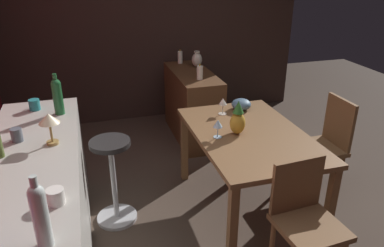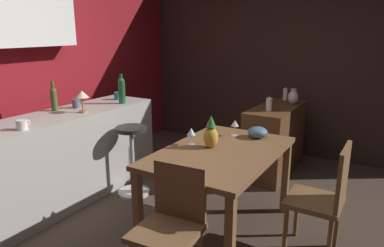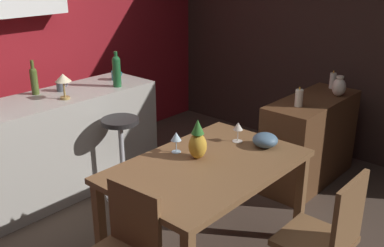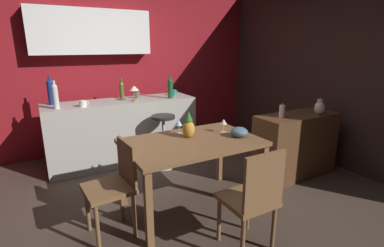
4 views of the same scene
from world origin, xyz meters
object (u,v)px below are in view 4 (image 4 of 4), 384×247
Objects in this scene: cup_slate at (137,95)px; counter_lamp at (134,89)px; wine_bottle_green at (170,88)px; cup_teal at (174,93)px; dining_table at (192,148)px; wine_glass_right at (224,122)px; fruit_bowl at (239,132)px; pineapple_centerpiece at (189,126)px; wine_bottle_olive at (122,89)px; vase_ceramic_ivory at (319,108)px; sideboard_cabinet at (295,145)px; wine_bottle_cobalt at (51,91)px; pillar_candle_tall at (320,105)px; bar_stool at (164,140)px; pillar_candle_short at (282,111)px; wine_glass_left at (179,123)px; cup_white at (83,104)px; chair_near_window at (115,184)px; wine_bottle_clear at (55,95)px; chair_by_doorway at (253,197)px.

cup_slate is 0.50× the size of counter_lamp.
cup_teal is at bearing 53.07° from wine_bottle_green.
wine_glass_right reaches higher than dining_table.
fruit_bowl is at bearing -93.33° from cup_teal.
pineapple_centerpiece is at bearing -89.87° from cup_slate.
wine_bottle_olive is 2.73m from vase_ceramic_ivory.
wine_bottle_cobalt is at bearing 146.78° from sideboard_cabinet.
pillar_candle_tall is at bearing -1.24° from pineapple_centerpiece.
cup_teal is 0.72m from counter_lamp.
pineapple_centerpiece is 2.53× the size of cup_slate.
wine_bottle_olive is (-0.19, 1.80, 0.38)m from dining_table.
bar_stool is 4.26× the size of pillar_candle_short.
wine_glass_left is 0.49× the size of wine_bottle_olive.
wine_bottle_green reaches higher than bar_stool.
wine_glass_left is at bearing -85.65° from counter_lamp.
cup_slate is (-0.15, 0.61, 0.55)m from bar_stool.
pillar_candle_short is at bearing -50.70° from wine_bottle_olive.
wine_glass_left is 0.79× the size of vase_ceramic_ivory.
wine_bottle_green is (1.57, -0.33, -0.02)m from wine_bottle_cobalt.
cup_white reaches higher than bar_stool.
cup_slate reaches higher than chair_near_window.
pillar_candle_tall is (2.08, -1.42, -0.17)m from counter_lamp.
cup_slate is (0.02, 1.43, 0.09)m from wine_glass_left.
fruit_bowl is at bearing -168.06° from pillar_candle_short.
wine_bottle_clear is at bearing -84.28° from wine_bottle_cobalt.
counter_lamp is at bearing 94.90° from chair_by_doorway.
pillar_candle_short is at bearing -3.41° from pineapple_centerpiece.
pillar_candle_short is (0.67, -1.62, -0.05)m from cup_teal.
sideboard_cabinet is at bearing -28.56° from wine_bottle_clear.
wine_glass_right is at bearing -75.51° from bar_stool.
wine_bottle_cobalt is at bearing 143.76° from pillar_candle_short.
pillar_candle_short is at bearing -34.43° from cup_white.
cup_white is at bearing -149.32° from wine_bottle_olive.
wine_glass_left and wine_glass_right have the same top height.
wine_bottle_green is 2.99× the size of cup_slate.
cup_slate is at bearing 90.13° from pineapple_centerpiece.
counter_lamp is (0.70, 1.53, 0.59)m from chair_near_window.
vase_ceramic_ivory is at bearing -32.88° from wine_bottle_cobalt.
wine_bottle_green is 2.70× the size of cup_teal.
wine_glass_right is 0.46× the size of wine_bottle_green.
pillar_candle_tall is at bearing 2.19° from chair_near_window.
wine_bottle_cobalt is at bearing 100.37° from chair_near_window.
wine_glass_left is 0.82× the size of fruit_bowl.
chair_by_doorway is (0.10, -0.82, -0.17)m from dining_table.
wine_bottle_green reaches higher than cup_slate.
wine_bottle_olive reaches higher than bar_stool.
cup_slate reaches higher than cup_teal.
wine_glass_right is at bearing -90.34° from wine_bottle_green.
cup_teal is 1.40m from cup_white.
cup_white is at bearing 121.42° from pineapple_centerpiece.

